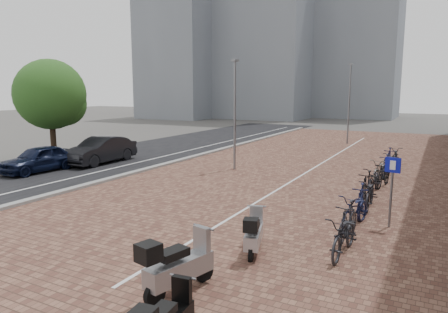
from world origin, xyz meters
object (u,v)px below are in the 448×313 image
Objects in this scene: scooter_front at (254,232)px; parking_sign at (392,182)px; car_dark at (101,150)px; car_navy at (39,159)px; scooter_back at (179,264)px.

scooter_front is 0.75× the size of parking_sign.
parking_sign is at bearing -16.51° from car_dark.
car_navy is 14.91m from scooter_back.
car_dark is 14.84m from scooter_front.
car_navy is 1.82× the size of parking_sign.
parking_sign is (15.44, -4.13, 0.65)m from car_dark.
scooter_front is at bearing 93.92° from scooter_back.
scooter_front is 4.62m from parking_sign.
parking_sign reaches higher than scooter_front.
car_navy is 14.31m from scooter_front.
scooter_back is (12.21, -10.32, -0.10)m from car_dark.
car_dark is at bearing 131.36° from scooter_front.
car_navy is at bearing 165.72° from scooter_back.
scooter_front is at bearing -113.65° from parking_sign.
car_navy is at bearing -169.01° from parking_sign.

